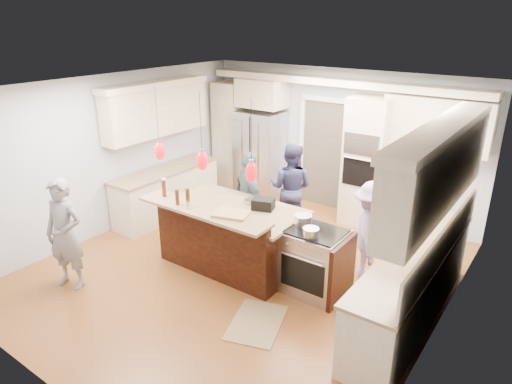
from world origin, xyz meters
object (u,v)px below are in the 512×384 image
refrigerator (260,155)px  person_bar_end (65,234)px  person_far_left (291,188)px  kitchen_island (232,235)px  island_range (317,262)px

refrigerator → person_bar_end: refrigerator is taller
person_bar_end → person_far_left: bearing=49.9°
kitchen_island → person_bar_end: bearing=-129.2°
island_range → person_far_left: person_far_left is taller
island_range → person_bar_end: size_ratio=0.58×
refrigerator → kitchen_island: (1.30, -2.57, -0.41)m
refrigerator → person_far_left: (1.39, -1.04, -0.10)m
refrigerator → person_bar_end: 4.37m
person_bar_end → kitchen_island: bearing=35.7°
island_range → person_bar_end: person_bar_end is taller
island_range → person_bar_end: 3.45m
kitchen_island → refrigerator: bearing=116.9°
person_bar_end → person_far_left: (1.56, 3.33, 0.00)m
island_range → person_far_left: (-1.32, 1.45, 0.34)m
person_bar_end → person_far_left: person_far_left is taller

